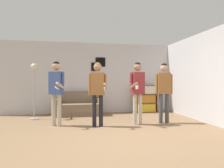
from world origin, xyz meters
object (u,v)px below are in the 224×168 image
at_px(person_player_foreground_center, 98,87).
at_px(bottle_on_floor, 71,116).
at_px(bookshelf, 145,99).
at_px(floor_lamp, 34,81).
at_px(couch, 79,107).
at_px(person_watcher_holding_cup, 138,86).
at_px(person_player_foreground_left, 56,86).
at_px(person_spectator_near_bookshelf, 164,86).

distance_m(person_player_foreground_center, bottle_on_floor, 1.68).
relative_size(bookshelf, floor_lamp, 0.59).
xyz_separation_m(couch, person_watcher_holding_cup, (1.60, -1.93, 0.81)).
height_order(person_player_foreground_left, bottle_on_floor, person_player_foreground_left).
bearing_deg(floor_lamp, person_player_foreground_center, -36.38).
relative_size(person_spectator_near_bookshelf, bottle_on_floor, 7.01).
xyz_separation_m(person_watcher_holding_cup, bottle_on_floor, (-1.85, 1.14, -0.99)).
bearing_deg(bottle_on_floor, person_spectator_near_bookshelf, -22.23).
distance_m(person_player_foreground_left, person_spectator_near_bookshelf, 3.06).
bearing_deg(couch, person_player_foreground_left, -110.50).
relative_size(floor_lamp, bottle_on_floor, 7.20).
bearing_deg(floor_lamp, bookshelf, 10.81).
height_order(floor_lamp, person_player_foreground_center, floor_lamp).
distance_m(bookshelf, floor_lamp, 4.17).
relative_size(person_player_foreground_left, person_spectator_near_bookshelf, 1.01).
height_order(bookshelf, person_player_foreground_center, person_player_foreground_center).
bearing_deg(person_player_foreground_center, bookshelf, 45.23).
height_order(couch, floor_lamp, floor_lamp).
distance_m(bookshelf, bottle_on_floor, 3.06).
bearing_deg(bookshelf, person_watcher_holding_cup, -115.40).
bearing_deg(floor_lamp, person_spectator_near_bookshelf, -18.83).
height_order(couch, person_spectator_near_bookshelf, person_spectator_near_bookshelf).
xyz_separation_m(person_player_foreground_center, person_watcher_holding_cup, (1.13, 0.03, 0.02)).
xyz_separation_m(bookshelf, floor_lamp, (-4.03, -0.77, 0.71)).
distance_m(bookshelf, person_player_foreground_center, 3.09).
height_order(floor_lamp, person_spectator_near_bookshelf, floor_lamp).
bearing_deg(bottle_on_floor, person_player_foreground_center, -58.57).
bearing_deg(person_player_foreground_left, bottle_on_floor, 66.97).
height_order(person_player_foreground_center, person_spectator_near_bookshelf, person_spectator_near_bookshelf).
xyz_separation_m(bookshelf, person_watcher_holding_cup, (-1.01, -2.13, 0.56)).
bearing_deg(person_watcher_holding_cup, bookshelf, 64.60).
height_order(person_player_foreground_left, person_player_foreground_center, person_player_foreground_left).
relative_size(person_player_foreground_left, bottle_on_floor, 7.08).
xyz_separation_m(floor_lamp, bottle_on_floor, (1.17, -0.22, -1.15)).
xyz_separation_m(person_player_foreground_left, person_player_foreground_center, (1.10, -0.26, -0.02)).
relative_size(person_player_foreground_left, person_watcher_holding_cup, 1.00).
distance_m(couch, person_spectator_near_bookshelf, 3.16).
relative_size(person_player_foreground_center, person_spectator_near_bookshelf, 0.99).
height_order(person_player_foreground_left, person_watcher_holding_cup, person_player_foreground_left).
bearing_deg(person_player_foreground_center, floor_lamp, 143.62).
height_order(couch, bookshelf, bookshelf).
xyz_separation_m(person_player_foreground_left, person_watcher_holding_cup, (2.24, -0.23, -0.00)).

